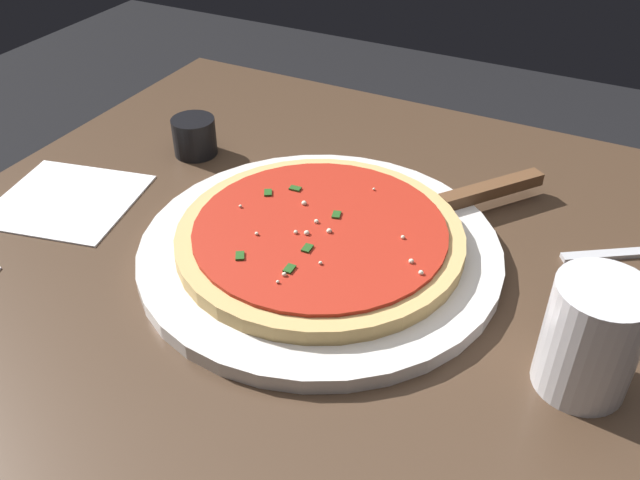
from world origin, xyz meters
TOP-DOWN VIEW (x-y plane):
  - restaurant_table at (0.00, 0.00)m, footprint 0.85×0.73m
  - serving_plate at (-0.01, -0.02)m, footprint 0.36×0.36m
  - pizza at (-0.01, -0.02)m, footprint 0.29×0.29m
  - pizza_server at (0.10, 0.11)m, footprint 0.17×0.20m
  - cup_tall_drink at (0.26, -0.07)m, footprint 0.07×0.07m
  - cup_small_sauce at (-0.24, 0.10)m, footprint 0.05×0.05m
  - napkin_loose_left at (-0.31, -0.06)m, footprint 0.18×0.17m

SIDE VIEW (x-z plane):
  - restaurant_table at x=0.00m, z-range 0.21..0.98m
  - napkin_loose_left at x=-0.31m, z-range 0.77..0.77m
  - serving_plate at x=-0.01m, z-range 0.77..0.78m
  - pizza_server at x=0.10m, z-range 0.78..0.79m
  - cup_small_sauce at x=-0.24m, z-range 0.77..0.81m
  - pizza at x=-0.01m, z-range 0.78..0.80m
  - cup_tall_drink at x=0.26m, z-range 0.77..0.87m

